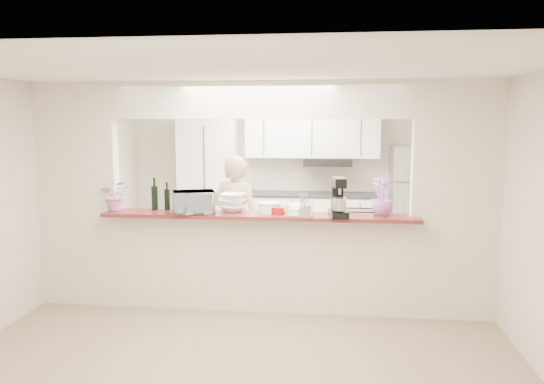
% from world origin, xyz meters
% --- Properties ---
extents(floor, '(6.00, 6.00, 0.00)m').
position_xyz_m(floor, '(0.00, 0.00, 0.00)').
color(floor, gray).
rests_on(floor, ground).
extents(tile_overlay, '(5.00, 2.90, 0.01)m').
position_xyz_m(tile_overlay, '(0.00, 1.55, 0.01)').
color(tile_overlay, silver).
rests_on(tile_overlay, floor).
extents(partition, '(5.00, 0.15, 2.50)m').
position_xyz_m(partition, '(0.00, 0.00, 1.48)').
color(partition, beige).
rests_on(partition, floor).
extents(bar_counter, '(3.40, 0.38, 1.09)m').
position_xyz_m(bar_counter, '(0.00, -0.00, 0.58)').
color(bar_counter, beige).
rests_on(bar_counter, floor).
extents(kitchen_cabinets, '(3.15, 0.62, 2.25)m').
position_xyz_m(kitchen_cabinets, '(-0.19, 2.72, 0.97)').
color(kitchen_cabinets, white).
rests_on(kitchen_cabinets, floor).
extents(refrigerator, '(0.75, 0.70, 1.70)m').
position_xyz_m(refrigerator, '(2.05, 2.65, 0.85)').
color(refrigerator, '#A1A1A6').
rests_on(refrigerator, floor).
extents(flower_left, '(0.30, 0.26, 0.34)m').
position_xyz_m(flower_left, '(-1.60, -0.03, 1.26)').
color(flower_left, '#CF6DC8').
rests_on(flower_left, bar_counter).
extents(wine_bottle_a, '(0.06, 0.06, 0.32)m').
position_xyz_m(wine_bottle_a, '(-1.05, 0.07, 1.21)').
color(wine_bottle_a, black).
rests_on(wine_bottle_a, bar_counter).
extents(wine_bottle_b, '(0.07, 0.07, 0.36)m').
position_xyz_m(wine_bottle_b, '(-1.19, 0.07, 1.23)').
color(wine_bottle_b, black).
rests_on(wine_bottle_b, bar_counter).
extents(toaster_oven, '(0.51, 0.43, 0.24)m').
position_xyz_m(toaster_oven, '(-0.70, -0.10, 1.21)').
color(toaster_oven, '#9C9CA1').
rests_on(toaster_oven, bar_counter).
extents(serving_bowls, '(0.34, 0.34, 0.20)m').
position_xyz_m(serving_bowls, '(-0.30, 0.05, 1.19)').
color(serving_bowls, white).
rests_on(serving_bowls, bar_counter).
extents(plate_stack_a, '(0.25, 0.25, 0.11)m').
position_xyz_m(plate_stack_a, '(0.10, 0.03, 1.15)').
color(plate_stack_a, white).
rests_on(plate_stack_a, bar_counter).
extents(plate_stack_b, '(0.28, 0.28, 0.10)m').
position_xyz_m(plate_stack_b, '(0.42, 0.03, 1.14)').
color(plate_stack_b, white).
rests_on(plate_stack_b, bar_counter).
extents(red_bowl, '(0.16, 0.16, 0.07)m').
position_xyz_m(red_bowl, '(0.20, -0.03, 1.13)').
color(red_bowl, maroon).
rests_on(red_bowl, bar_counter).
extents(tan_bowl, '(0.16, 0.16, 0.08)m').
position_xyz_m(tan_bowl, '(0.40, 0.04, 1.13)').
color(tan_bowl, tan).
rests_on(tan_bowl, bar_counter).
extents(utensil_caddy, '(0.30, 0.23, 0.25)m').
position_xyz_m(utensil_caddy, '(0.45, -0.15, 1.19)').
color(utensil_caddy, silver).
rests_on(utensil_caddy, bar_counter).
extents(stand_mixer, '(0.22, 0.31, 0.41)m').
position_xyz_m(stand_mixer, '(0.85, -0.14, 1.28)').
color(stand_mixer, black).
rests_on(stand_mixer, bar_counter).
extents(flower_right, '(0.29, 0.29, 0.40)m').
position_xyz_m(flower_right, '(1.30, 0.02, 1.29)').
color(flower_right, '#BF75D9').
rests_on(flower_right, bar_counter).
extents(person, '(0.66, 0.49, 1.66)m').
position_xyz_m(person, '(-0.41, 0.80, 0.83)').
color(person, tan).
rests_on(person, floor).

